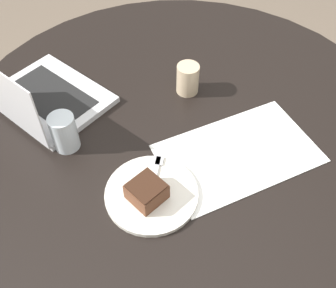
# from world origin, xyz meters

# --- Properties ---
(ground_plane) EXTENTS (12.00, 12.00, 0.00)m
(ground_plane) POSITION_xyz_m (0.00, 0.00, 0.00)
(ground_plane) COLOR #6B5B4C
(dining_table) EXTENTS (1.29, 1.29, 0.77)m
(dining_table) POSITION_xyz_m (0.00, 0.00, 0.67)
(dining_table) COLOR black
(dining_table) RESTS_ON ground_plane
(paper_document) EXTENTS (0.43, 0.30, 0.00)m
(paper_document) POSITION_xyz_m (0.10, -0.16, 0.77)
(paper_document) COLOR white
(paper_document) RESTS_ON dining_table
(plate) EXTENTS (0.22, 0.22, 0.01)m
(plate) POSITION_xyz_m (-0.15, -0.22, 0.78)
(plate) COLOR silver
(plate) RESTS_ON dining_table
(cake_slice) EXTENTS (0.10, 0.10, 0.05)m
(cake_slice) POSITION_xyz_m (-0.17, -0.23, 0.81)
(cake_slice) COLOR brown
(cake_slice) RESTS_ON plate
(fork) EXTENTS (0.10, 0.16, 0.00)m
(fork) POSITION_xyz_m (-0.14, -0.18, 0.79)
(fork) COLOR silver
(fork) RESTS_ON plate
(coffee_glass) EXTENTS (0.07, 0.07, 0.09)m
(coffee_glass) POSITION_xyz_m (0.05, 0.11, 0.82)
(coffee_glass) COLOR #C6AD89
(coffee_glass) RESTS_ON dining_table
(water_glass) EXTENTS (0.07, 0.07, 0.10)m
(water_glass) POSITION_xyz_m (-0.32, -0.00, 0.82)
(water_glass) COLOR silver
(water_glass) RESTS_ON dining_table
(laptop) EXTENTS (0.39, 0.41, 0.21)m
(laptop) POSITION_xyz_m (-0.37, 0.17, 0.81)
(laptop) COLOR silver
(laptop) RESTS_ON dining_table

